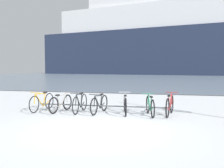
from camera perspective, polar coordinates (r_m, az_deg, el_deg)
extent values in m
cube|color=silver|center=(6.48, -6.11, -12.29)|extent=(80.00, 22.00, 0.08)
cube|color=slate|center=(71.91, 12.16, 2.16)|extent=(80.00, 110.00, 0.08)
cube|color=#47474C|center=(17.08, 6.60, -2.28)|extent=(80.00, 0.50, 0.05)
cylinder|color=#4C5156|center=(9.79, -1.99, -4.91)|extent=(5.25, 0.20, 0.05)
cylinder|color=#4C5156|center=(10.64, -14.48, -5.11)|extent=(0.04, 0.04, 0.28)
cylinder|color=#4C5156|center=(9.52, 12.01, -6.09)|extent=(0.04, 0.04, 0.28)
torus|color=black|center=(10.24, -17.04, -4.40)|extent=(0.08, 0.67, 0.67)
torus|color=black|center=(11.14, -13.89, -3.70)|extent=(0.08, 0.67, 0.67)
cylinder|color=gold|center=(10.52, -15.97, -3.50)|extent=(0.07, 0.57, 0.57)
cylinder|color=gold|center=(10.81, -14.94, -3.42)|extent=(0.05, 0.20, 0.51)
cylinder|color=gold|center=(10.56, -15.75, -2.12)|extent=(0.08, 0.71, 0.08)
cylinder|color=gold|center=(10.96, -14.51, -4.23)|extent=(0.07, 0.47, 0.18)
cylinder|color=gold|center=(10.25, -16.93, -3.28)|extent=(0.04, 0.12, 0.40)
cube|color=black|center=(10.85, -14.73, -1.86)|extent=(0.09, 0.20, 0.05)
cylinder|color=gold|center=(10.26, -16.83, -1.89)|extent=(0.46, 0.05, 0.02)
torus|color=black|center=(10.68, -9.96, -4.03)|extent=(0.14, 0.64, 0.64)
torus|color=black|center=(9.87, -12.96, -4.70)|extent=(0.14, 0.64, 0.64)
cylinder|color=gray|center=(10.40, -10.89, -3.63)|extent=(0.11, 0.51, 0.54)
cylinder|color=gray|center=(10.14, -11.86, -3.95)|extent=(0.06, 0.18, 0.48)
cylinder|color=gray|center=(10.31, -11.13, -2.39)|extent=(0.13, 0.64, 0.08)
cylinder|color=gray|center=(10.05, -12.28, -4.96)|extent=(0.10, 0.43, 0.18)
cylinder|color=gray|center=(10.62, -10.07, -3.07)|extent=(0.05, 0.11, 0.37)
cube|color=black|center=(10.04, -12.12, -2.45)|extent=(0.11, 0.21, 0.05)
cylinder|color=gray|center=(10.57, -10.19, -1.84)|extent=(0.46, 0.09, 0.02)
torus|color=black|center=(9.52, -8.15, -4.83)|extent=(0.06, 0.68, 0.68)
torus|color=black|center=(10.45, -6.27, -4.06)|extent=(0.06, 0.68, 0.68)
cylinder|color=#1E2328|center=(9.80, -7.51, -3.85)|extent=(0.05, 0.53, 0.58)
cylinder|color=#1E2328|center=(10.11, -6.89, -3.75)|extent=(0.04, 0.19, 0.52)
cylinder|color=#1E2328|center=(9.84, -7.37, -2.33)|extent=(0.06, 0.65, 0.08)
cylinder|color=#1E2328|center=(10.26, -6.64, -4.64)|extent=(0.05, 0.44, 0.19)
cylinder|color=#1E2328|center=(9.53, -8.08, -3.61)|extent=(0.04, 0.11, 0.41)
cube|color=black|center=(10.15, -6.77, -2.06)|extent=(0.09, 0.20, 0.05)
cylinder|color=#1E2328|center=(9.53, -8.02, -2.09)|extent=(0.46, 0.04, 0.02)
torus|color=black|center=(9.33, -4.06, -5.06)|extent=(0.11, 0.65, 0.65)
torus|color=black|center=(10.28, -1.74, -4.24)|extent=(0.11, 0.65, 0.65)
cylinder|color=#1E2328|center=(9.62, -3.26, -4.10)|extent=(0.09, 0.55, 0.55)
cylinder|color=#1E2328|center=(9.93, -2.50, -3.98)|extent=(0.05, 0.19, 0.49)
cylinder|color=#1E2328|center=(9.66, -3.08, -2.63)|extent=(0.10, 0.68, 0.08)
cylinder|color=#1E2328|center=(10.09, -2.19, -4.82)|extent=(0.08, 0.45, 0.18)
cylinder|color=#1E2328|center=(9.34, -3.97, -3.88)|extent=(0.05, 0.12, 0.39)
cube|color=black|center=(9.97, -2.34, -2.33)|extent=(0.10, 0.21, 0.05)
cylinder|color=#1E2328|center=(9.35, -3.88, -2.40)|extent=(0.46, 0.07, 0.02)
torus|color=black|center=(10.20, 2.86, -4.25)|extent=(0.20, 0.67, 0.67)
torus|color=black|center=(9.12, 3.09, -5.19)|extent=(0.20, 0.67, 0.67)
cylinder|color=silver|center=(9.83, 2.93, -3.84)|extent=(0.16, 0.57, 0.57)
cylinder|color=silver|center=(9.49, 3.00, -4.26)|extent=(0.08, 0.20, 0.51)
cylinder|color=silver|center=(9.72, 2.95, -2.46)|extent=(0.19, 0.70, 0.08)
cylinder|color=silver|center=(9.36, 3.03, -5.43)|extent=(0.14, 0.47, 0.19)
cylinder|color=silver|center=(10.14, 2.87, -3.19)|extent=(0.06, 0.12, 0.40)
cube|color=black|center=(9.37, 3.03, -2.59)|extent=(0.12, 0.21, 0.05)
cylinder|color=silver|center=(10.07, 2.88, -1.83)|extent=(0.45, 0.13, 0.02)
torus|color=black|center=(9.92, 8.03, -4.56)|extent=(0.22, 0.64, 0.66)
torus|color=black|center=(8.92, 9.10, -5.49)|extent=(0.22, 0.64, 0.66)
cylinder|color=#2D8C60|center=(9.58, 8.36, -4.15)|extent=(0.18, 0.53, 0.55)
cylinder|color=#2D8C60|center=(9.26, 8.70, -4.56)|extent=(0.08, 0.19, 0.49)
cylinder|color=#2D8C60|center=(9.47, 8.45, -2.76)|extent=(0.21, 0.65, 0.08)
cylinder|color=#2D8C60|center=(9.15, 8.85, -5.73)|extent=(0.15, 0.44, 0.18)
cylinder|color=#2D8C60|center=(9.85, 8.07, -3.49)|extent=(0.06, 0.12, 0.39)
cube|color=black|center=(9.15, 8.80, -2.88)|extent=(0.13, 0.21, 0.05)
cylinder|color=#2D8C60|center=(9.79, 8.12, -2.12)|extent=(0.45, 0.14, 0.02)
torus|color=black|center=(10.08, 13.24, -4.38)|extent=(0.13, 0.70, 0.70)
torus|color=black|center=(9.06, 12.34, -5.27)|extent=(0.13, 0.70, 0.70)
cylinder|color=#B22D2D|center=(9.73, 12.98, -3.92)|extent=(0.10, 0.55, 0.59)
cylinder|color=#B22D2D|center=(9.40, 12.69, -4.33)|extent=(0.06, 0.19, 0.52)
cylinder|color=#B22D2D|center=(9.62, 12.93, -2.47)|extent=(0.12, 0.68, 0.08)
cylinder|color=#B22D2D|center=(9.28, 12.54, -5.54)|extent=(0.09, 0.46, 0.19)
cylinder|color=#B22D2D|center=(10.01, 13.22, -3.26)|extent=(0.05, 0.12, 0.41)
cube|color=black|center=(9.29, 12.64, -2.59)|extent=(0.10, 0.21, 0.05)
cylinder|color=#B22D2D|center=(9.95, 13.22, -1.85)|extent=(0.46, 0.08, 0.02)
cube|color=#232D47|center=(68.13, 6.82, 7.02)|extent=(58.68, 19.87, 11.52)
cube|color=white|center=(69.70, 5.70, 14.35)|extent=(44.18, 15.73, 6.34)
cube|color=white|center=(70.74, 5.73, 18.15)|extent=(26.83, 11.01, 3.23)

